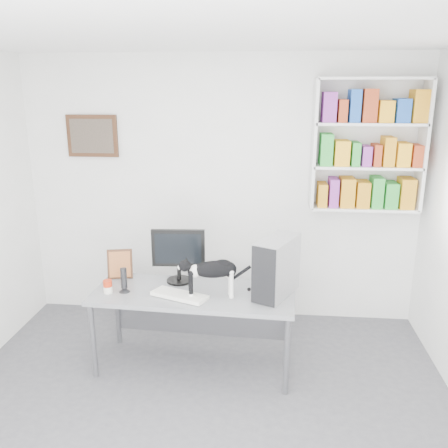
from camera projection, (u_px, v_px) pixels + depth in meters
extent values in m
cube|color=#58585D|center=(192.00, 440.00, 3.30)|extent=(4.00, 4.00, 0.01)
cube|color=white|center=(183.00, 26.00, 2.55)|extent=(4.00, 4.00, 0.01)
cube|color=silver|center=(221.00, 191.00, 4.84)|extent=(4.00, 0.01, 2.70)
cube|color=silver|center=(368.00, 145.00, 4.43)|extent=(1.03, 0.28, 1.24)
cube|color=#472717|center=(92.00, 136.00, 4.78)|extent=(0.52, 0.04, 0.42)
cube|color=gray|center=(194.00, 329.00, 4.10)|extent=(1.73, 0.75, 0.71)
cube|color=black|center=(179.00, 255.00, 4.15)|extent=(0.48, 0.25, 0.50)
cube|color=white|center=(180.00, 295.00, 3.90)|extent=(0.50, 0.33, 0.04)
cube|color=silver|center=(277.00, 267.00, 3.89)|extent=(0.40, 0.53, 0.49)
cylinder|color=black|center=(124.00, 280.00, 3.98)|extent=(0.12, 0.12, 0.22)
cube|color=#472717|center=(120.00, 263.00, 4.27)|extent=(0.24, 0.13, 0.28)
cylinder|color=red|center=(108.00, 287.00, 3.98)|extent=(0.09, 0.09, 0.11)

